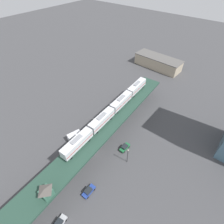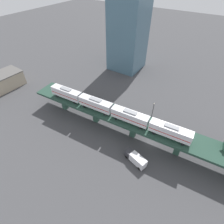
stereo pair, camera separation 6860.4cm
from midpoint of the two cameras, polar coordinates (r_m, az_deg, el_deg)
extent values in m
plane|color=#424244|center=(53.11, 18.95, -34.50)|extent=(400.00, 400.00, 0.00)
cube|color=#244135|center=(46.71, 21.14, -32.44)|extent=(13.82, 92.34, 0.80)
cube|color=#2D5142|center=(47.83, 1.43, -58.31)|extent=(1.90, 1.90, 6.44)
cube|color=#2D5142|center=(47.97, 15.25, -42.51)|extent=(1.90, 1.90, 6.44)
cube|color=#2D5142|center=(52.58, 22.63, -27.31)|extent=(1.90, 1.90, 6.44)
cube|color=#2D5142|center=(60.64, 27.08, -15.14)|extent=(1.90, 1.90, 6.44)
cube|color=#2D5142|center=(71.00, 30.03, -6.10)|extent=(1.90, 1.90, 6.44)
cube|color=silver|center=(42.22, 17.48, -36.46)|extent=(3.50, 12.14, 3.10)
cube|color=#B21E1E|center=(42.51, 17.38, -36.55)|extent=(3.53, 11.91, 0.24)
cube|color=gray|center=(40.57, 18.09, -35.95)|extent=(1.65, 4.28, 0.36)
cylinder|color=black|center=(43.25, 12.06, -41.23)|extent=(0.27, 0.85, 0.84)
cylinder|color=black|center=(43.49, 15.84, -42.60)|extent=(0.27, 0.85, 0.84)
cylinder|color=black|center=(45.42, 17.55, -31.69)|extent=(0.27, 0.85, 0.84)
cylinder|color=black|center=(45.65, 20.78, -32.90)|extent=(0.27, 0.85, 0.84)
cube|color=silver|center=(47.23, 23.64, -22.57)|extent=(3.50, 12.14, 3.10)
cube|color=#B21E1E|center=(47.48, 23.53, -22.73)|extent=(3.53, 11.91, 0.24)
cube|color=gray|center=(45.75, 24.27, -21.62)|extent=(1.65, 4.28, 0.36)
cylinder|color=black|center=(47.04, 19.69, -27.26)|extent=(0.27, 0.85, 0.84)
cylinder|color=black|center=(47.26, 22.68, -28.40)|extent=(0.27, 0.85, 0.84)
cylinder|color=black|center=(51.16, 23.10, -19.29)|extent=(0.27, 0.85, 0.84)
cylinder|color=black|center=(51.36, 25.70, -20.32)|extent=(0.27, 0.85, 0.84)
cube|color=silver|center=(54.73, 27.54, -11.77)|extent=(3.50, 12.14, 3.10)
cube|color=#B21E1E|center=(54.95, 27.44, -11.96)|extent=(3.53, 11.91, 0.24)
cube|color=gray|center=(53.47, 28.13, -10.66)|extent=(1.65, 4.28, 0.36)
cylinder|color=black|center=(53.59, 24.49, -15.79)|extent=(0.27, 0.85, 0.84)
cylinder|color=black|center=(53.78, 26.92, -16.76)|extent=(0.27, 0.85, 0.84)
cylinder|color=black|center=(59.06, 26.78, -9.69)|extent=(0.27, 0.85, 0.84)
cylinder|color=black|center=(59.24, 28.94, -10.57)|extent=(0.27, 0.85, 0.84)
cube|color=silver|center=(63.86, 30.21, -3.77)|extent=(3.50, 12.14, 3.10)
cube|color=#B21E1E|center=(64.05, 30.12, -3.96)|extent=(3.53, 11.91, 0.24)
cube|color=gray|center=(62.78, 30.75, -2.67)|extent=(1.65, 4.28, 0.36)
cylinder|color=black|center=(62.04, 27.74, -7.05)|extent=(0.27, 0.85, 0.84)
cylinder|color=black|center=(62.21, 29.78, -7.90)|extent=(0.27, 0.85, 0.84)
cylinder|color=black|center=(68.39, 29.38, -2.49)|extent=(0.27, 0.85, 0.84)
cylinder|color=black|center=(68.54, 31.21, -3.27)|extent=(0.27, 0.85, 0.84)
cube|color=#33604C|center=(42.66, 11.04, -57.70)|extent=(2.96, 2.96, 2.50)
pyramid|color=#4C4742|center=(41.01, 11.62, -58.10)|extent=(3.40, 3.40, 0.90)
cube|color=#233D93|center=(51.60, 25.01, -49.61)|extent=(1.94, 4.46, 0.80)
cube|color=#1E2328|center=(50.84, 25.32, -49.76)|extent=(1.71, 2.25, 0.76)
cylinder|color=black|center=(51.65, 22.70, -50.81)|extent=(0.26, 0.67, 0.66)
cylinder|color=black|center=(52.11, 25.43, -51.40)|extent=(0.26, 0.67, 0.66)
cylinder|color=black|center=(51.92, 24.23, -47.82)|extent=(0.26, 0.67, 0.66)
cylinder|color=black|center=(52.38, 26.80, -48.40)|extent=(0.26, 0.67, 0.66)
cube|color=#1E6638|center=(56.96, 31.58, -30.06)|extent=(1.92, 4.45, 0.80)
cube|color=#1E2328|center=(56.22, 31.86, -29.91)|extent=(1.70, 2.24, 0.76)
cylinder|color=black|center=(56.51, 30.07, -31.10)|extent=(0.26, 0.67, 0.66)
cylinder|color=black|center=(56.88, 31.89, -31.76)|extent=(0.26, 0.67, 0.66)
cylinder|color=black|center=(57.79, 30.97, -28.66)|extent=(0.26, 0.67, 0.66)
cylinder|color=black|center=(58.15, 32.70, -29.31)|extent=(0.26, 0.67, 0.66)
cube|color=#B7BABF|center=(51.58, 16.69, -60.85)|extent=(2.60, 4.66, 0.80)
cube|color=#1E2328|center=(50.86, 16.95, -61.19)|extent=(2.03, 2.47, 0.76)
cylinder|color=black|center=(51.57, 15.58, -59.03)|extent=(0.36, 0.69, 0.66)
cylinder|color=black|center=(51.97, 19.08, -59.44)|extent=(0.36, 0.69, 0.66)
cube|color=#333338|center=(52.72, 11.84, -26.30)|extent=(2.67, 2.53, 2.30)
cube|color=silver|center=(51.39, 8.61, -28.63)|extent=(3.65, 5.63, 2.70)
cylinder|color=black|center=(53.62, 12.47, -27.50)|extent=(0.61, 1.06, 1.00)
cylinder|color=black|center=(53.96, 10.85, -26.00)|extent=(0.61, 1.06, 1.00)
cylinder|color=black|center=(52.07, 7.82, -30.97)|extent=(0.61, 1.06, 1.00)
cylinder|color=black|center=(52.44, 6.13, -29.28)|extent=(0.61, 1.06, 1.00)
cylinder|color=black|center=(54.17, 35.89, -33.98)|extent=(0.20, 0.20, 6.50)
sphere|color=beige|center=(51.19, 37.72, -32.79)|extent=(0.44, 0.44, 0.44)
cube|color=tan|center=(100.41, 29.98, 8.77)|extent=(28.51, 11.52, 6.40)
cube|color=#595654|center=(98.86, 30.66, 10.37)|extent=(29.08, 11.75, 0.40)
camera|label=1|loc=(34.30, 136.41, -26.70)|focal=28.00mm
camera|label=2|loc=(34.30, -43.59, 26.70)|focal=28.00mm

